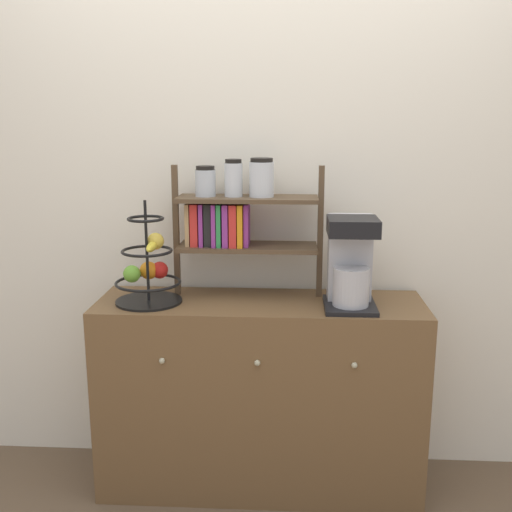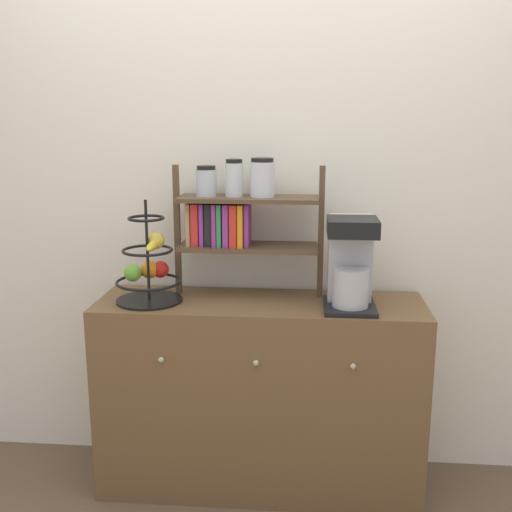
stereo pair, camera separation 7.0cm
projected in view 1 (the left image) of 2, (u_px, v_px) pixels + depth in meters
ground_plane at (257, 510)px, 2.49m from camera, size 12.00×12.00×0.00m
wall_back at (263, 186)px, 2.64m from camera, size 7.00×0.05×2.60m
sideboard at (260, 395)px, 2.59m from camera, size 1.37×0.43×0.84m
coffee_maker at (351, 262)px, 2.40m from camera, size 0.21×0.25×0.37m
fruit_stand at (148, 269)px, 2.48m from camera, size 0.28×0.28×0.43m
shelf_hutch at (234, 213)px, 2.52m from camera, size 0.64×0.20×0.59m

